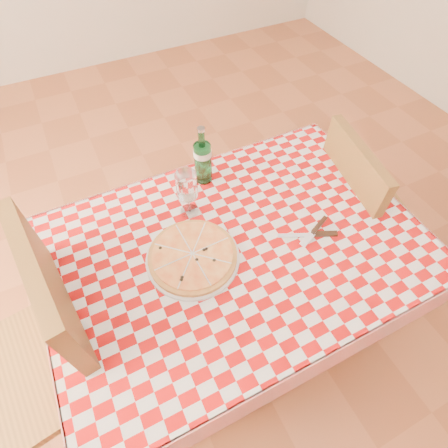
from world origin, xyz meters
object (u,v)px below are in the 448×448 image
at_px(chair_far, 49,346).
at_px(wine_glass, 188,194).
at_px(pizza_plate, 193,255).
at_px(dining_table, 236,260).
at_px(chair_near, 356,211).
at_px(water_bottle, 203,155).

height_order(chair_far, wine_glass, chair_far).
distance_m(pizza_plate, wine_glass, 0.22).
height_order(chair_far, pizza_plate, chair_far).
bearing_deg(dining_table, wine_glass, 112.52).
bearing_deg(chair_near, water_bottle, 166.43).
bearing_deg(chair_far, water_bottle, -163.38).
bearing_deg(pizza_plate, chair_near, 3.28).
xyz_separation_m(dining_table, water_bottle, (0.03, 0.35, 0.22)).
xyz_separation_m(pizza_plate, wine_glass, (0.07, 0.20, 0.07)).
distance_m(dining_table, water_bottle, 0.41).
height_order(dining_table, chair_near, chair_near).
bearing_deg(chair_near, dining_table, -164.02).
height_order(chair_near, chair_far, chair_far).
bearing_deg(pizza_plate, water_bottle, 60.21).
xyz_separation_m(pizza_plate, water_bottle, (0.19, 0.33, 0.10)).
bearing_deg(water_bottle, chair_far, -155.25).
xyz_separation_m(dining_table, wine_glass, (-0.09, 0.21, 0.19)).
height_order(water_bottle, wine_glass, water_bottle).
bearing_deg(chair_near, wine_glass, 179.29).
height_order(chair_far, water_bottle, chair_far).
xyz_separation_m(dining_table, chair_far, (-0.70, 0.01, -0.07)).
xyz_separation_m(chair_far, water_bottle, (0.73, 0.33, 0.29)).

